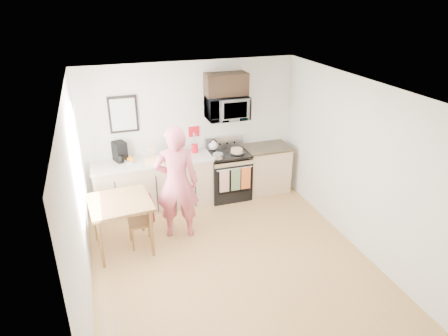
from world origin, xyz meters
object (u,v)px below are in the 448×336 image
object	(u,v)px
person	(177,183)
chair	(147,213)
dining_table	(120,207)
range	(228,176)
cake	(237,151)
microwave	(227,108)

from	to	relation	value
person	chair	distance (m)	0.66
dining_table	range	bearing A→B (deg)	28.28
chair	cake	size ratio (longest dim) A/B	3.10
microwave	person	size ratio (longest dim) A/B	0.40
dining_table	person	bearing A→B (deg)	7.63
range	microwave	bearing A→B (deg)	90.06
chair	cake	bearing A→B (deg)	26.50
range	chair	bearing A→B (deg)	-147.38
range	cake	distance (m)	0.55
person	cake	world-z (taller)	person
dining_table	microwave	bearing A→B (deg)	30.44
person	dining_table	world-z (taller)	person
person	dining_table	size ratio (longest dim) A/B	2.11
microwave	dining_table	bearing A→B (deg)	-149.56
microwave	dining_table	world-z (taller)	microwave
range	dining_table	bearing A→B (deg)	-151.72
range	person	bearing A→B (deg)	-139.99
range	dining_table	xyz separation A→B (m)	(-2.11, -1.13, 0.31)
dining_table	cake	size ratio (longest dim) A/B	3.33
person	chair	size ratio (longest dim) A/B	2.27
range	person	xyz separation A→B (m)	(-1.21, -1.01, 0.51)
range	dining_table	distance (m)	2.41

